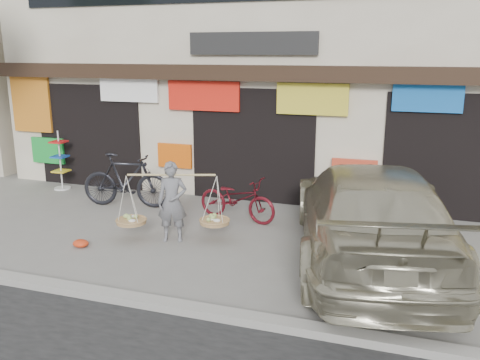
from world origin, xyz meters
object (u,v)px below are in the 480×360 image
(suv, at_px, (369,213))
(display_rack, at_px, (61,166))
(bike_2, at_px, (237,199))
(street_vendor, at_px, (172,205))
(bike_1, at_px, (126,180))

(suv, xyz_separation_m, display_rack, (-8.02, 2.27, -0.23))
(display_rack, bearing_deg, bike_2, -10.36)
(bike_2, height_order, suv, suv)
(bike_2, xyz_separation_m, suv, (2.83, -1.32, 0.38))
(display_rack, bearing_deg, street_vendor, -29.39)
(suv, bearing_deg, display_rack, -27.47)
(street_vendor, height_order, bike_2, street_vendor)
(bike_1, xyz_separation_m, bike_2, (2.75, -0.12, -0.16))
(bike_1, distance_m, display_rack, 2.57)
(bike_2, bearing_deg, display_rack, 90.65)
(street_vendor, height_order, display_rack, display_rack)
(bike_1, relative_size, display_rack, 1.36)
(bike_2, distance_m, display_rack, 5.27)
(bike_1, distance_m, suv, 5.77)
(bike_2, bearing_deg, suv, -103.93)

